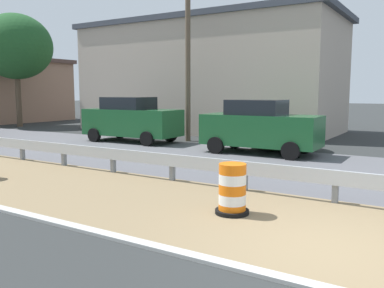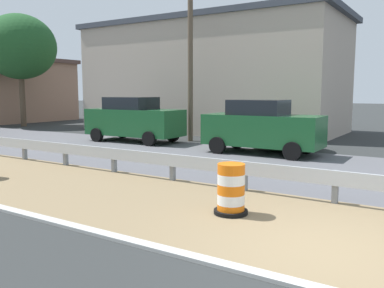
{
  "view_description": "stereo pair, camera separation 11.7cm",
  "coord_description": "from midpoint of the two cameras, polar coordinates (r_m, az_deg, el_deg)",
  "views": [
    {
      "loc": [
        -6.0,
        -1.28,
        2.34
      ],
      "look_at": [
        2.36,
        3.89,
        1.07
      ],
      "focal_mm": 38.23,
      "sensor_mm": 36.0,
      "label": 1
    },
    {
      "loc": [
        -5.93,
        -1.38,
        2.34
      ],
      "look_at": [
        2.36,
        3.89,
        1.07
      ],
      "focal_mm": 38.23,
      "sensor_mm": 36.0,
      "label": 2
    }
  ],
  "objects": [
    {
      "name": "ground_plane",
      "position": [
        6.54,
        18.41,
        -13.96
      ],
      "size": [
        160.0,
        160.0,
        0.0
      ],
      "primitive_type": "plane",
      "color": "#2B2D2D"
    },
    {
      "name": "median_dirt_strip",
      "position": [
        7.33,
        20.01,
        -11.66
      ],
      "size": [
        4.12,
        120.0,
        0.01
      ],
      "primitive_type": "cube",
      "color": "#7F6B4C",
      "rests_on": "ground"
    },
    {
      "name": "curb_near_edge",
      "position": [
        5.38,
        15.0,
        -18.59
      ],
      "size": [
        0.2,
        120.0,
        0.11
      ],
      "primitive_type": "cube",
      "color": "#ADADA8",
      "rests_on": "ground"
    },
    {
      "name": "guardrail_median",
      "position": [
        9.69,
        6.87,
        -3.51
      ],
      "size": [
        0.18,
        43.81,
        0.71
      ],
      "color": "#ADB2B7",
      "rests_on": "ground"
    },
    {
      "name": "traffic_barrel_nearest",
      "position": [
        7.89,
        5.22,
        -6.61
      ],
      "size": [
        0.66,
        0.66,
        0.98
      ],
      "color": "orange",
      "rests_on": "ground"
    },
    {
      "name": "car_mid_far_lane",
      "position": [
        15.56,
        9.24,
        2.38
      ],
      "size": [
        1.98,
        4.4,
        2.03
      ],
      "rotation": [
        0.0,
        0.0,
        -1.56
      ],
      "color": "#195128",
      "rests_on": "ground"
    },
    {
      "name": "car_distant_a",
      "position": [
        19.23,
        -8.6,
        3.4
      ],
      "size": [
        2.17,
        4.65,
        2.08
      ],
      "rotation": [
        0.0,
        0.0,
        -1.54
      ],
      "color": "#195128",
      "rests_on": "ground"
    },
    {
      "name": "roadside_shop_near",
      "position": [
        24.82,
        2.27,
        9.4
      ],
      "size": [
        7.09,
        15.41,
        6.44
      ],
      "color": "#AD9E8E",
      "rests_on": "ground"
    },
    {
      "name": "utility_pole_near",
      "position": [
        19.34,
        -0.76,
        13.1
      ],
      "size": [
        0.24,
        1.8,
        8.24
      ],
      "color": "brown",
      "rests_on": "ground"
    },
    {
      "name": "bush_roadside",
      "position": [
        16.57,
        11.98,
        1.53
      ],
      "size": [
        3.16,
        3.16,
        1.41
      ],
      "primitive_type": "ellipsoid",
      "color": "#286028",
      "rests_on": "ground"
    },
    {
      "name": "tree_roadside",
      "position": [
        29.85,
        -23.49,
        12.33
      ],
      "size": [
        4.71,
        4.71,
        7.38
      ],
      "color": "#4C3D2D",
      "rests_on": "ground"
    }
  ]
}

